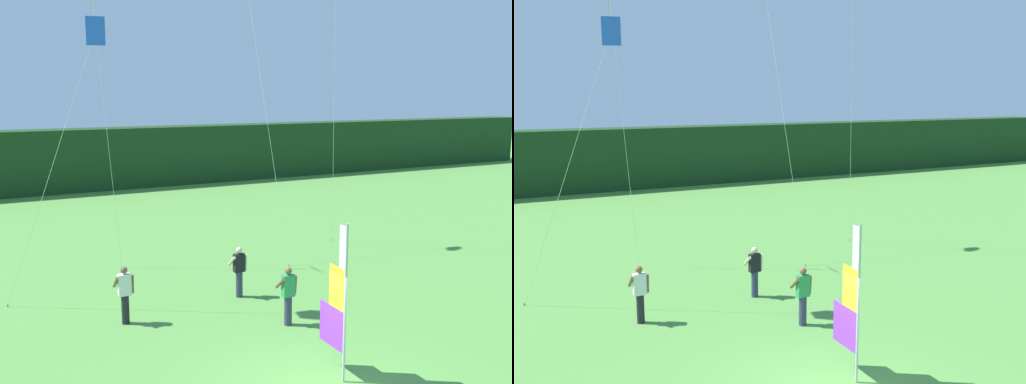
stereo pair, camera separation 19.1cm
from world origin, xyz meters
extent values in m
cube|color=#193819|center=(0.00, 29.52, 2.05)|extent=(80.00, 2.40, 4.10)
cylinder|color=#B7B7BC|center=(0.59, 0.15, 1.86)|extent=(0.06, 0.06, 3.72)
cube|color=purple|center=(0.59, 0.66, 1.17)|extent=(0.02, 0.97, 0.99)
cube|color=yellow|center=(0.59, 0.48, 2.16)|extent=(0.02, 0.60, 0.99)
cube|color=white|center=(0.59, 0.29, 3.15)|extent=(0.02, 0.23, 0.99)
cylinder|color=black|center=(-3.01, 5.75, 0.42)|extent=(0.22, 0.22, 0.85)
cube|color=white|center=(-3.01, 5.75, 1.16)|extent=(0.36, 0.20, 0.63)
sphere|color=brown|center=(-3.01, 5.75, 1.59)|extent=(0.20, 0.20, 0.20)
cylinder|color=brown|center=(-3.24, 5.82, 1.25)|extent=(0.09, 0.48, 0.42)
cylinder|color=brown|center=(-2.78, 5.76, 1.15)|extent=(0.09, 0.14, 0.56)
cylinder|color=#2D334C|center=(0.83, 6.26, 0.42)|extent=(0.22, 0.22, 0.85)
cube|color=black|center=(0.83, 6.26, 1.14)|extent=(0.36, 0.20, 0.59)
sphere|color=beige|center=(0.83, 6.26, 1.56)|extent=(0.20, 0.20, 0.20)
cylinder|color=beige|center=(0.60, 6.33, 1.21)|extent=(0.09, 0.48, 0.42)
cylinder|color=beige|center=(1.06, 6.27, 1.11)|extent=(0.09, 0.14, 0.56)
cylinder|color=#2D334C|center=(1.09, 3.56, 0.43)|extent=(0.22, 0.22, 0.85)
cube|color=#2D8E4C|center=(1.09, 3.56, 1.17)|extent=(0.36, 0.20, 0.63)
sphere|color=brown|center=(1.09, 3.56, 1.60)|extent=(0.20, 0.20, 0.20)
cylinder|color=brown|center=(0.86, 3.62, 1.26)|extent=(0.09, 0.48, 0.42)
cylinder|color=brown|center=(1.32, 3.57, 1.16)|extent=(0.09, 0.14, 0.56)
cylinder|color=brown|center=(7.58, 10.85, 0.04)|extent=(0.03, 0.03, 0.08)
cylinder|color=silver|center=(7.20, 10.41, 5.45)|extent=(0.76, 0.90, 10.90)
cylinder|color=brown|center=(-5.95, 8.69, 0.04)|extent=(0.03, 0.03, 0.08)
cylinder|color=silver|center=(-4.58, 7.94, 4.13)|extent=(2.76, 1.51, 8.27)
cube|color=blue|center=(-3.20, 7.20, 8.27)|extent=(0.62, 0.69, 0.84)
cylinder|color=brown|center=(3.92, 8.38, 0.04)|extent=(0.03, 0.03, 0.08)
cylinder|color=silver|center=(3.92, 10.27, 5.66)|extent=(0.01, 3.80, 11.33)
cylinder|color=brown|center=(-1.82, 11.01, 0.04)|extent=(0.03, 0.03, 0.08)
cylinder|color=silver|center=(-2.07, 11.47, 5.31)|extent=(0.52, 0.93, 10.61)
camera|label=1|loc=(-6.76, -9.94, 6.59)|focal=40.57mm
camera|label=2|loc=(-6.59, -10.02, 6.59)|focal=40.57mm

